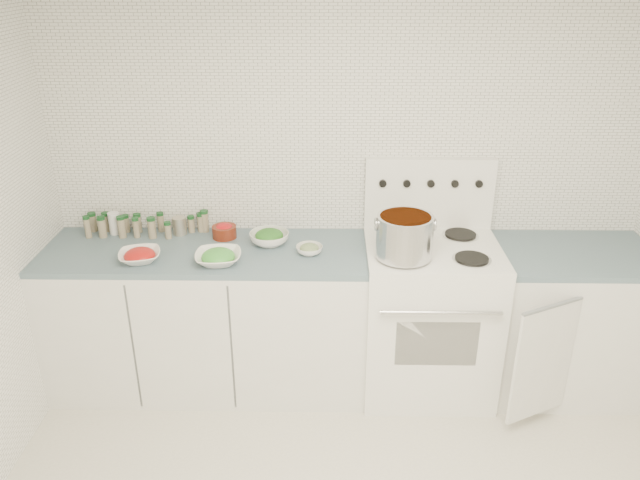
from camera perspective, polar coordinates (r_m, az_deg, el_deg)
The scene contains 13 objects.
room_walls at distance 2.20m, azimuth 3.78°, elevation 1.22°, with size 3.54×3.04×2.52m.
counter_left at distance 3.83m, azimuth -10.03°, elevation -6.97°, with size 1.85×0.62×0.90m.
stove at distance 3.78m, azimuth 9.84°, elevation -6.56°, with size 0.76×0.70×1.36m.
counter_right at distance 4.02m, azimuth 21.54°, elevation -6.86°, with size 0.89×0.81×0.90m.
stock_pot at distance 3.36m, azimuth 7.74°, elevation 0.50°, with size 0.32×0.30×0.23m.
bowl_tomato at distance 3.55m, azimuth -16.16°, elevation -1.38°, with size 0.27×0.27×0.08m.
bowl_snowpea at distance 3.43m, azimuth -9.29°, elevation -1.55°, with size 0.27×0.27×0.08m.
bowl_broccoli at distance 3.62m, azimuth -4.66°, elevation 0.26°, with size 0.24×0.24×0.09m.
bowl_zucchini at distance 3.50m, azimuth -0.98°, elevation -0.83°, with size 0.19×0.19×0.06m.
bowl_pepper at distance 3.74m, azimuth -8.74°, elevation 0.85°, with size 0.14×0.14×0.09m.
salt_canister at distance 3.94m, azimuth -18.29°, elevation 1.47°, with size 0.07×0.07×0.13m, color white.
tin_can at distance 3.83m, azimuth -12.73°, elevation 1.27°, with size 0.08×0.08×0.11m, color #B0A695.
spice_cluster at distance 3.89m, azimuth -16.13°, elevation 1.38°, with size 0.73×0.15×0.14m.
Camera 1 is at (-0.11, -2.02, 2.42)m, focal length 35.00 mm.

